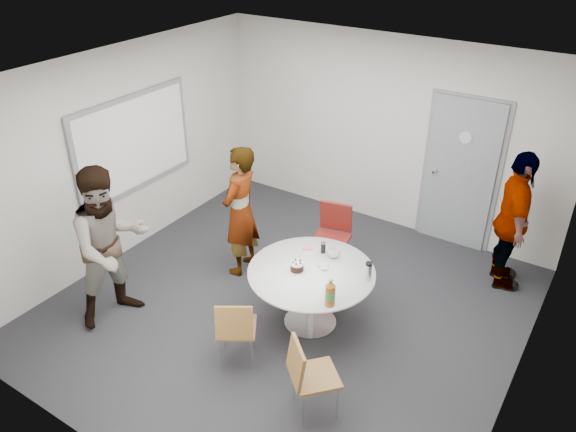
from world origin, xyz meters
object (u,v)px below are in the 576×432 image
Objects in this scene: chair_near_left at (236,327)px; chair_far at (333,231)px; chair_near_right at (307,372)px; person_left at (111,246)px; person_main at (240,211)px; whiteboard at (134,143)px; door at (460,174)px; table at (313,279)px; person_right at (513,222)px.

chair_far is (-0.03, 2.04, 0.07)m from chair_near_left.
chair_near_right is 0.45× the size of person_left.
person_main is at bearing 21.92° from chair_far.
whiteboard is 2.77m from chair_far.
door is 1.55× the size of table.
door reaches higher than person_main.
door reaches higher than whiteboard.
whiteboard reaches higher than person_left.
person_left is at bearing -126.34° from door.
person_main reaches higher than chair_near_left.
door is 1.07m from person_right.
person_left is (-2.64, -3.60, -0.10)m from door.
table is 0.81× the size of person_main.
chair_near_right is at bearing -74.77° from person_left.
chair_near_left is 0.92m from chair_near_right.
whiteboard is 2.09× the size of chair_far.
person_left is (-1.58, -2.11, 0.37)m from chair_far.
table is at bearing 64.50° from person_main.
door is at bearing 41.25° from chair_near_left.
chair_near_right is at bearing -91.91° from door.
table is at bearing -45.37° from person_left.
chair_far is 0.52× the size of person_right.
chair_near_right is (3.44, -1.38, -0.95)m from whiteboard.
person_left is at bearing 109.39° from person_right.
table reaches higher than chair_near_right.
table is at bearing 96.12° from chair_far.
whiteboard is 1.12× the size of person_main.
chair_far is at bearing -20.09° from person_left.
whiteboard is 1.08× the size of person_right.
whiteboard is at bearing -90.66° from person_main.
chair_far is at bearing 108.12° from table.
chair_near_right is at bearing 44.38° from person_main.
person_right is (0.85, -0.62, -0.15)m from door.
table is 2.51m from person_right.
person_right is (2.87, 1.50, 0.03)m from person_main.
person_left is 1.05× the size of person_right.
chair_near_left is at bearing 28.55° from person_main.
person_left is (-1.93, -1.03, 0.30)m from table.
person_main is 3.23m from person_right.
chair_far is 2.66m from person_left.
chair_far is (-0.36, 1.09, -0.06)m from table.
chair_near_right is 0.49× the size of person_main.
door reaches higher than chair_near_right.
person_left is (-0.63, -1.47, 0.08)m from person_main.
door reaches higher than person_right.
chair_near_right is (-0.12, -3.66, -0.52)m from door.
door is 2.56× the size of chair_near_right.
whiteboard reaches higher than person_main.
door is at bearing 32.66° from whiteboard.
table is 2.21m from person_left.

